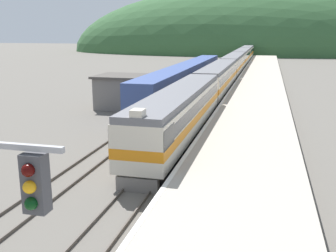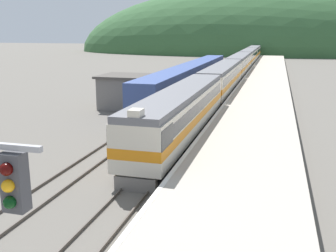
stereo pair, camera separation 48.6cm
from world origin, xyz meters
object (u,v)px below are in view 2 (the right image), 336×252
at_px(express_train_lead_car, 182,113).
at_px(siding_train, 191,78).
at_px(carriage_third, 240,65).
at_px(carriage_second, 223,79).
at_px(carriage_fifth, 254,52).
at_px(carriage_fourth, 249,57).

distance_m(express_train_lead_car, siding_train, 24.09).
height_order(express_train_lead_car, carriage_third, express_train_lead_car).
height_order(carriage_second, carriage_fifth, same).
distance_m(express_train_lead_car, carriage_fourth, 68.76).
relative_size(carriage_third, carriage_fifth, 1.00).
bearing_deg(carriage_fourth, carriage_fifth, 90.00).
relative_size(express_train_lead_car, siding_train, 0.50).
distance_m(express_train_lead_car, carriage_third, 45.73).
bearing_deg(carriage_fifth, carriage_third, -90.00).
height_order(carriage_third, siding_train, carriage_third).
relative_size(carriage_second, siding_train, 0.53).
distance_m(express_train_lead_car, carriage_fifth, 91.79).
height_order(carriage_third, carriage_fifth, same).
bearing_deg(carriage_fourth, carriage_third, -90.00).
bearing_deg(siding_train, carriage_second, -12.99).
xyz_separation_m(carriage_fourth, carriage_fifth, (0.00, 23.03, 0.00)).
height_order(express_train_lead_car, carriage_fourth, express_train_lead_car).
relative_size(express_train_lead_car, carriage_fourth, 0.95).
bearing_deg(express_train_lead_car, carriage_fourth, 90.00).
bearing_deg(carriage_third, carriage_fifth, 90.00).
xyz_separation_m(express_train_lead_car, siding_train, (-4.33, 23.70, -0.17)).
height_order(express_train_lead_car, carriage_second, express_train_lead_car).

